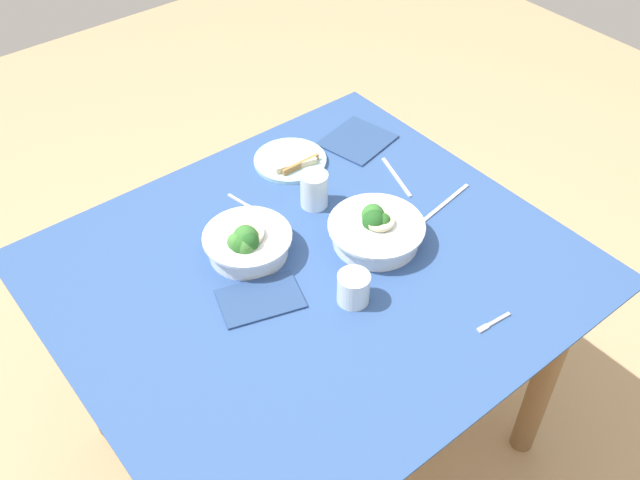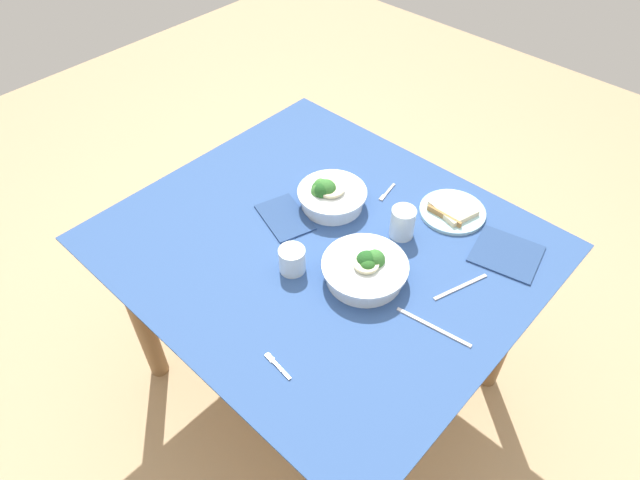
{
  "view_description": "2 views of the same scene",
  "coord_description": "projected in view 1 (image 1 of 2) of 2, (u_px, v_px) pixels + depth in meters",
  "views": [
    {
      "loc": [
        -0.76,
        -0.97,
        2.02
      ],
      "look_at": [
        0.07,
        0.05,
        0.78
      ],
      "focal_mm": 40.22,
      "sensor_mm": 36.0,
      "label": 1
    },
    {
      "loc": [
        0.8,
        -0.88,
        1.98
      ],
      "look_at": [
        0.0,
        -0.01,
        0.78
      ],
      "focal_mm": 31.37,
      "sensor_mm": 36.0,
      "label": 2
    }
  ],
  "objects": [
    {
      "name": "ground_plane",
      "position": [
        314.0,
        435.0,
        2.29
      ],
      "size": [
        6.0,
        6.0,
        0.0
      ],
      "primitive_type": "plane",
      "color": "tan"
    },
    {
      "name": "table_knife_right",
      "position": [
        396.0,
        177.0,
        2.02
      ],
      "size": [
        0.07,
        0.18,
        0.0
      ],
      "primitive_type": "cube",
      "rotation": [
        0.0,
        0.0,
        1.25
      ],
      "color": "#B7B7BC",
      "rests_on": "dining_table"
    },
    {
      "name": "water_glass_center",
      "position": [
        353.0,
        288.0,
        1.66
      ],
      "size": [
        0.08,
        0.08,
        0.08
      ],
      "primitive_type": "cylinder",
      "color": "silver",
      "rests_on": "dining_table"
    },
    {
      "name": "fork_by_near_bowl",
      "position": [
        242.0,
        203.0,
        1.94
      ],
      "size": [
        0.03,
        0.1,
        0.0
      ],
      "rotation": [
        0.0,
        0.0,
        4.9
      ],
      "color": "#B7B7BC",
      "rests_on": "dining_table"
    },
    {
      "name": "napkin_folded_upper",
      "position": [
        260.0,
        299.0,
        1.68
      ],
      "size": [
        0.22,
        0.18,
        0.01
      ],
      "primitive_type": "cube",
      "rotation": [
        0.0,
        0.0,
        -0.31
      ],
      "color": "navy",
      "rests_on": "dining_table"
    },
    {
      "name": "napkin_folded_lower",
      "position": [
        357.0,
        140.0,
        2.15
      ],
      "size": [
        0.22,
        0.21,
        0.01
      ],
      "primitive_type": "cube",
      "rotation": [
        0.0,
        0.0,
        0.22
      ],
      "color": "navy",
      "rests_on": "dining_table"
    },
    {
      "name": "broccoli_bowl_near",
      "position": [
        376.0,
        230.0,
        1.81
      ],
      "size": [
        0.25,
        0.25,
        0.1
      ],
      "color": "white",
      "rests_on": "dining_table"
    },
    {
      "name": "table_knife_left",
      "position": [
        445.0,
        203.0,
        1.94
      ],
      "size": [
        0.22,
        0.04,
        0.0
      ],
      "primitive_type": "cube",
      "rotation": [
        0.0,
        0.0,
        0.15
      ],
      "color": "#B7B7BC",
      "rests_on": "dining_table"
    },
    {
      "name": "dining_table",
      "position": [
        312.0,
        300.0,
        1.84
      ],
      "size": [
        1.22,
        1.1,
        0.76
      ],
      "color": "#2D4C84",
      "rests_on": "ground_plane"
    },
    {
      "name": "broccoli_bowl_far",
      "position": [
        247.0,
        243.0,
        1.77
      ],
      "size": [
        0.22,
        0.22,
        0.1
      ],
      "color": "white",
      "rests_on": "dining_table"
    },
    {
      "name": "fork_by_far_bowl",
      "position": [
        492.0,
        323.0,
        1.63
      ],
      "size": [
        0.1,
        0.02,
        0.0
      ],
      "rotation": [
        0.0,
        0.0,
        3.04
      ],
      "color": "#B7B7BC",
      "rests_on": "dining_table"
    },
    {
      "name": "water_glass_side",
      "position": [
        314.0,
        190.0,
        1.9
      ],
      "size": [
        0.08,
        0.08,
        0.1
      ],
      "primitive_type": "cylinder",
      "color": "silver",
      "rests_on": "dining_table"
    },
    {
      "name": "bread_side_plate",
      "position": [
        290.0,
        159.0,
        2.07
      ],
      "size": [
        0.21,
        0.21,
        0.03
      ],
      "color": "#99C6D1",
      "rests_on": "dining_table"
    }
  ]
}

